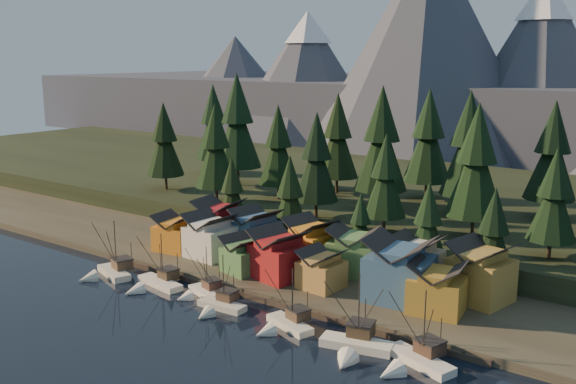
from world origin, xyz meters
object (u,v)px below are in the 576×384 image
Objects in this scene: boat_4 at (284,317)px; house_front_0 at (175,231)px; house_front_1 at (210,234)px; boat_1 at (154,277)px; boat_3 at (218,299)px; boat_6 at (414,352)px; boat_2 at (200,285)px; boat_0 at (108,265)px; house_back_1 at (256,230)px; house_back_0 at (219,221)px; boat_5 at (355,336)px.

boat_4 is 1.23× the size of house_front_0.
boat_1 is at bearing -83.14° from house_front_1.
boat_6 reaches higher than boat_3.
boat_2 is at bearing -49.62° from house_front_1.
boat_0 is 1.14× the size of boat_4.
house_front_0 is (-19.79, 13.43, 3.62)m from boat_2.
house_back_1 is at bearing 119.98° from boat_2.
house_front_1 is 8.64m from house_back_0.
house_back_0 is (-35.43, 24.43, 4.66)m from boat_4.
house_front_0 is at bearing -127.57° from house_back_0.
boat_1 reaches higher than boat_3.
boat_3 is 25.19m from house_front_1.
boat_6 is (41.79, -2.27, 0.25)m from boat_2.
house_front_0 is (-40.09, 16.10, 3.52)m from boat_4.
house_front_0 is 0.84× the size of house_back_0.
house_back_1 is at bearing 171.26° from boat_6.
boat_2 is at bearing 152.56° from boat_3.
house_front_1 reaches higher than boat_2.
boat_6 reaches higher than boat_2.
boat_5 reaches higher than boat_0.
boat_5 is at bearing 16.41° from boat_4.
boat_0 is 1.04× the size of boat_1.
house_front_0 is (-61.58, 15.70, 3.37)m from boat_6.
boat_0 is 1.32× the size of house_front_1.
boat_6 is at bearing 19.41° from boat_0.
house_back_0 is at bearing 111.51° from boat_1.
boat_5 is 1.05× the size of boat_6.
house_back_0 reaches higher than boat_0.
house_front_1 is at bearing -121.22° from house_back_1.
house_back_0 reaches higher than house_back_1.
boat_1 is at bearing -64.83° from house_front_0.
house_front_0 is 17.10m from house_back_1.
house_back_1 reaches higher than boat_6.
boat_4 is 12.68m from boat_5.
boat_5 reaches higher than boat_1.
house_back_1 is at bearing 20.15° from house_front_0.
house_back_0 is at bearing 94.88° from boat_0.
boat_1 is at bearing 24.80° from boat_0.
house_back_0 is at bearing 139.69° from boat_5.
boat_0 is at bearing -114.96° from house_back_1.
boat_1 is 1.14× the size of house_back_0.
boat_0 is 1.23× the size of boat_2.
boat_3 is 31.62m from house_front_0.
boat_5 reaches higher than boat_6.
house_front_0 is at bearing 176.26° from boat_4.
boat_0 is 11.50m from boat_1.
boat_4 is (20.30, -2.67, 0.11)m from boat_2.
boat_5 is at bearing -156.63° from boat_6.
boat_2 is 18.42m from house_front_1.
boat_0 is 1.26× the size of house_back_1.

